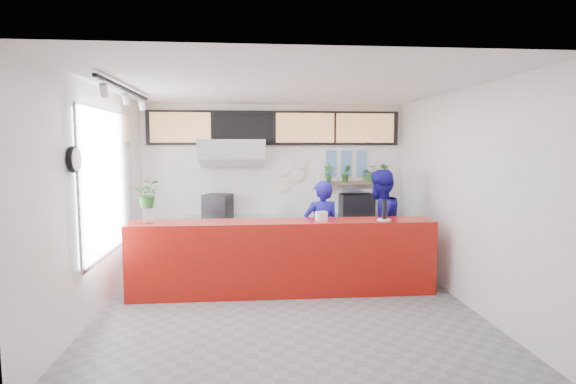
% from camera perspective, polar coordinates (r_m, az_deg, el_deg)
% --- Properties ---
extents(floor, '(5.00, 5.00, 0.00)m').
position_cam_1_polar(floor, '(6.54, -0.35, -13.83)').
color(floor, slate).
rests_on(floor, ground).
extents(ceiling, '(5.00, 5.00, 0.00)m').
position_cam_1_polar(ceiling, '(6.22, -0.37, 13.22)').
color(ceiling, silver).
extents(wall_back, '(5.00, 0.00, 5.00)m').
position_cam_1_polar(wall_back, '(8.69, -1.69, 1.18)').
color(wall_back, white).
rests_on(wall_back, ground).
extents(wall_left, '(0.00, 5.00, 5.00)m').
position_cam_1_polar(wall_left, '(6.50, -22.91, -0.81)').
color(wall_left, white).
rests_on(wall_left, ground).
extents(wall_right, '(0.00, 5.00, 5.00)m').
position_cam_1_polar(wall_right, '(6.87, 20.91, -0.41)').
color(wall_right, white).
rests_on(wall_right, ground).
extents(service_counter, '(4.50, 0.60, 1.10)m').
position_cam_1_polar(service_counter, '(6.76, -0.63, -8.30)').
color(service_counter, '#9F130B').
rests_on(service_counter, ground).
extents(cream_band, '(5.00, 0.02, 0.80)m').
position_cam_1_polar(cream_band, '(8.66, -1.71, 8.45)').
color(cream_band, beige).
rests_on(cream_band, wall_back).
extents(prep_bench, '(1.80, 0.60, 0.90)m').
position_cam_1_polar(prep_bench, '(8.53, -6.96, -6.08)').
color(prep_bench, '#B2B5BA').
rests_on(prep_bench, ground).
extents(panini_oven, '(0.58, 0.58, 0.42)m').
position_cam_1_polar(panini_oven, '(8.43, -8.90, -1.70)').
color(panini_oven, black).
rests_on(panini_oven, prep_bench).
extents(extraction_hood, '(1.20, 0.70, 0.35)m').
position_cam_1_polar(extraction_hood, '(8.30, -7.11, 5.41)').
color(extraction_hood, '#B2B5BA').
rests_on(extraction_hood, ceiling).
extents(hood_lip, '(1.20, 0.69, 0.31)m').
position_cam_1_polar(hood_lip, '(8.30, -7.09, 4.03)').
color(hood_lip, '#B2B5BA').
rests_on(hood_lip, ceiling).
extents(right_bench, '(1.80, 0.60, 0.90)m').
position_cam_1_polar(right_bench, '(8.75, 8.35, -5.79)').
color(right_bench, '#B2B5BA').
rests_on(right_bench, ground).
extents(espresso_machine, '(0.62, 0.44, 0.39)m').
position_cam_1_polar(espresso_machine, '(8.66, 8.70, -1.58)').
color(espresso_machine, black).
rests_on(espresso_machine, right_bench).
extents(espresso_tray, '(0.68, 0.48, 0.06)m').
position_cam_1_polar(espresso_tray, '(8.63, 8.73, 0.28)').
color(espresso_tray, '#B0B2B8').
rests_on(espresso_tray, espresso_machine).
extents(herb_shelf, '(1.40, 0.18, 0.04)m').
position_cam_1_polar(herb_shelf, '(8.82, 8.78, 1.18)').
color(herb_shelf, brown).
rests_on(herb_shelf, wall_back).
extents(menu_board_far_left, '(1.10, 0.10, 0.55)m').
position_cam_1_polar(menu_board_far_left, '(8.62, -13.47, 7.97)').
color(menu_board_far_left, tan).
rests_on(menu_board_far_left, wall_back).
extents(menu_board_mid_left, '(1.10, 0.10, 0.55)m').
position_cam_1_polar(menu_board_mid_left, '(8.53, -5.66, 8.13)').
color(menu_board_mid_left, black).
rests_on(menu_board_mid_left, wall_back).
extents(menu_board_mid_right, '(1.10, 0.10, 0.55)m').
position_cam_1_polar(menu_board_mid_right, '(8.60, 2.17, 8.13)').
color(menu_board_mid_right, tan).
rests_on(menu_board_mid_right, wall_back).
extents(menu_board_far_right, '(1.10, 0.10, 0.55)m').
position_cam_1_polar(menu_board_far_right, '(8.82, 9.74, 7.99)').
color(menu_board_far_right, tan).
rests_on(menu_board_far_right, wall_back).
extents(soffit, '(4.80, 0.04, 0.65)m').
position_cam_1_polar(soffit, '(8.63, -1.70, 8.12)').
color(soffit, black).
rests_on(soffit, wall_back).
extents(window_pane, '(0.04, 2.20, 1.90)m').
position_cam_1_polar(window_pane, '(6.76, -21.95, 1.16)').
color(window_pane, silver).
rests_on(window_pane, wall_left).
extents(window_frame, '(0.03, 2.30, 2.00)m').
position_cam_1_polar(window_frame, '(6.75, -21.79, 1.16)').
color(window_frame, '#B2B5BA').
rests_on(window_frame, wall_left).
extents(wall_clock_rim, '(0.05, 0.30, 0.30)m').
position_cam_1_polar(wall_clock_rim, '(5.60, -25.56, 3.75)').
color(wall_clock_rim, black).
rests_on(wall_clock_rim, wall_left).
extents(wall_clock_face, '(0.02, 0.26, 0.26)m').
position_cam_1_polar(wall_clock_face, '(5.59, -25.27, 3.76)').
color(wall_clock_face, white).
rests_on(wall_clock_face, wall_left).
extents(track_rail, '(0.05, 2.40, 0.04)m').
position_cam_1_polar(track_rail, '(6.39, -19.93, 12.14)').
color(track_rail, black).
rests_on(track_rail, ceiling).
extents(dec_plate_a, '(0.24, 0.03, 0.24)m').
position_cam_1_polar(dec_plate_a, '(8.65, -0.69, 2.82)').
color(dec_plate_a, silver).
rests_on(dec_plate_a, wall_back).
extents(dec_plate_b, '(0.24, 0.03, 0.24)m').
position_cam_1_polar(dec_plate_b, '(8.68, 1.29, 2.17)').
color(dec_plate_b, silver).
rests_on(dec_plate_b, wall_back).
extents(dec_plate_c, '(0.24, 0.03, 0.24)m').
position_cam_1_polar(dec_plate_c, '(8.67, -0.69, 0.84)').
color(dec_plate_c, silver).
rests_on(dec_plate_c, wall_back).
extents(dec_plate_d, '(0.24, 0.03, 0.24)m').
position_cam_1_polar(dec_plate_d, '(8.68, 1.62, 3.82)').
color(dec_plate_d, silver).
rests_on(dec_plate_d, wall_back).
extents(photo_frame_a, '(0.20, 0.02, 0.25)m').
position_cam_1_polar(photo_frame_a, '(8.77, 5.52, 4.47)').
color(photo_frame_a, '#598CBF').
rests_on(photo_frame_a, wall_back).
extents(photo_frame_b, '(0.20, 0.02, 0.25)m').
position_cam_1_polar(photo_frame_b, '(8.83, 7.44, 4.45)').
color(photo_frame_b, '#598CBF').
rests_on(photo_frame_b, wall_back).
extents(photo_frame_c, '(0.20, 0.02, 0.25)m').
position_cam_1_polar(photo_frame_c, '(8.90, 9.33, 4.44)').
color(photo_frame_c, '#598CBF').
rests_on(photo_frame_c, wall_back).
extents(photo_frame_d, '(0.20, 0.02, 0.25)m').
position_cam_1_polar(photo_frame_d, '(8.78, 5.50, 2.84)').
color(photo_frame_d, '#598CBF').
rests_on(photo_frame_d, wall_back).
extents(photo_frame_e, '(0.20, 0.02, 0.25)m').
position_cam_1_polar(photo_frame_e, '(8.84, 7.42, 2.83)').
color(photo_frame_e, '#598CBF').
rests_on(photo_frame_e, wall_back).
extents(photo_frame_f, '(0.20, 0.02, 0.25)m').
position_cam_1_polar(photo_frame_f, '(8.91, 9.31, 2.83)').
color(photo_frame_f, '#598CBF').
rests_on(photo_frame_f, wall_back).
extents(staff_center, '(0.66, 0.49, 1.65)m').
position_cam_1_polar(staff_center, '(7.33, 4.28, -5.01)').
color(staff_center, navy).
rests_on(staff_center, ground).
extents(staff_right, '(1.12, 1.08, 1.82)m').
position_cam_1_polar(staff_right, '(7.59, 11.51, -4.08)').
color(staff_right, navy).
rests_on(staff_right, ground).
extents(herb_a, '(0.20, 0.16, 0.34)m').
position_cam_1_polar(herb_a, '(8.69, 5.14, 2.43)').
color(herb_a, '#256523').
rests_on(herb_a, herb_shelf).
extents(herb_b, '(0.19, 0.16, 0.33)m').
position_cam_1_polar(herb_b, '(8.76, 7.37, 2.37)').
color(herb_b, '#256523').
rests_on(herb_b, herb_shelf).
extents(herb_c, '(0.34, 0.32, 0.31)m').
position_cam_1_polar(herb_c, '(8.87, 10.20, 2.31)').
color(herb_c, '#256523').
rests_on(herb_c, herb_shelf).
extents(herb_d, '(0.20, 0.18, 0.33)m').
position_cam_1_polar(herb_d, '(8.95, 12.07, 2.39)').
color(herb_d, '#256523').
rests_on(herb_d, herb_shelf).
extents(glass_vase, '(0.18, 0.18, 0.21)m').
position_cam_1_polar(glass_vase, '(6.76, -17.29, -2.90)').
color(glass_vase, silver).
rests_on(glass_vase, service_counter).
extents(basil_vase, '(0.41, 0.37, 0.41)m').
position_cam_1_polar(basil_vase, '(6.72, -17.37, -0.23)').
color(basil_vase, '#256523').
rests_on(basil_vase, glass_vase).
extents(napkin_holder, '(0.18, 0.15, 0.14)m').
position_cam_1_polar(napkin_holder, '(6.66, 4.25, -3.09)').
color(napkin_holder, white).
rests_on(napkin_holder, service_counter).
extents(white_plate, '(0.26, 0.26, 0.02)m').
position_cam_1_polar(white_plate, '(6.87, 12.11, -3.45)').
color(white_plate, white).
rests_on(white_plate, service_counter).
extents(pepper_mill, '(0.09, 0.09, 0.29)m').
position_cam_1_polar(pepper_mill, '(6.85, 12.14, -2.19)').
color(pepper_mill, black).
rests_on(pepper_mill, white_plate).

